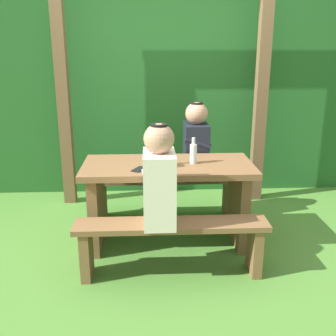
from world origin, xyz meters
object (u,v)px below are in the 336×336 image
bottle_left (156,154)px  picnic_table (168,189)px  bench_far (165,188)px  person_white_shirt (159,179)px  bench_near (171,237)px  drinking_glass (168,162)px  person_black_coat (196,143)px  cell_phone (139,169)px  bottle_right (193,153)px

bottle_left → picnic_table: bearing=28.0°
bench_far → person_white_shirt: 1.13m
bench_far → bench_near: bearing=-90.0°
bench_near → bottle_left: bearing=101.8°
drinking_glass → bench_far: bearing=89.7°
picnic_table → person_black_coat: size_ratio=1.95×
picnic_table → bench_near: size_ratio=1.00×
picnic_table → bottle_left: 0.34m
picnic_table → person_white_shirt: (-0.09, -0.52, 0.27)m
person_black_coat → cell_phone: (-0.52, -0.67, -0.04)m
bench_near → bottle_right: 0.75m
bench_near → drinking_glass: drinking_glass is taller
bench_far → bottle_right: (0.21, -0.51, 0.49)m
drinking_glass → cell_phone: bearing=-162.7°
bottle_right → bottle_left: bearing=-169.0°
bench_far → cell_phone: (-0.23, -0.68, 0.41)m
person_black_coat → drinking_glass: bearing=-116.0°
cell_phone → bottle_left: bearing=65.6°
bench_near → drinking_glass: bearing=90.4°
person_white_shirt → bottle_right: (0.29, 0.53, 0.04)m
person_black_coat → bottle_left: size_ratio=2.95×
bottle_left → cell_phone: bottle_left is taller
drinking_glass → cell_phone: 0.24m
picnic_table → cell_phone: size_ratio=10.00×
bottle_right → person_black_coat: bearing=80.8°
bench_far → person_black_coat: 0.53m
bench_near → drinking_glass: (-0.00, 0.44, 0.45)m
picnic_table → bench_near: (0.00, -0.52, -0.18)m
bench_near → drinking_glass: size_ratio=16.41×
bottle_right → cell_phone: 0.48m
person_white_shirt → drinking_glass: size_ratio=8.44×
bench_far → bottle_left: bottle_left is taller
bench_near → bottle_left: bottle_left is taller
bench_near → bench_far: 1.04m
picnic_table → bottle_left: bottle_left is taller
bottle_right → cell_phone: bottle_right is taller
person_white_shirt → bottle_right: person_white_shirt is taller
cell_phone → bench_near: bearing=-29.5°
person_black_coat → bottle_left: 0.69m
drinking_glass → bottle_right: size_ratio=0.40×
picnic_table → bench_far: (0.00, 0.52, -0.18)m
bench_near → cell_phone: bearing=122.6°
bench_far → bottle_right: bottle_right is taller
picnic_table → person_white_shirt: person_white_shirt is taller
drinking_glass → bottle_right: bottle_right is taller
bench_near → bottle_left: size_ratio=5.73×
bottle_left → person_black_coat: bearing=55.7°
picnic_table → cell_phone: bearing=-146.2°
person_white_shirt → bottle_left: (-0.01, 0.47, 0.05)m
person_white_shirt → person_black_coat: (0.38, 1.03, 0.00)m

